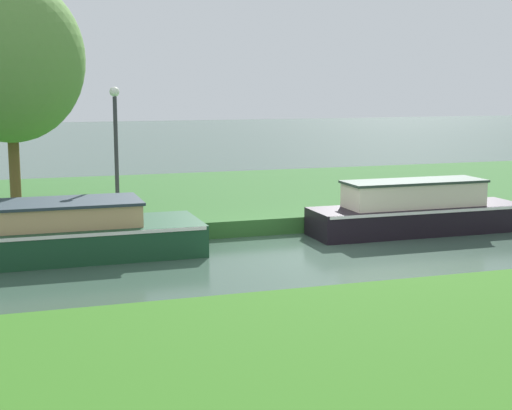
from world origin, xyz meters
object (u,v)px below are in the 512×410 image
Objects in this scene: black_barge at (416,211)px; willow_tree_left at (9,59)px; lamp_post at (116,136)px; forest_narrowboat at (65,233)px.

black_barge is 0.90× the size of willow_tree_left.
forest_narrowboat is at bearing -120.55° from lamp_post.
lamp_post is (2.38, -2.19, -1.88)m from willow_tree_left.
forest_narrowboat is at bearing 180.00° from black_barge.
willow_tree_left is at bearing 137.36° from lamp_post.
forest_narrowboat is 1.77× the size of lamp_post.
black_barge is at bearing 0.00° from forest_narrowboat.
lamp_post reaches higher than black_barge.
lamp_post is at bearing 59.45° from forest_narrowboat.
black_barge is 8.39m from forest_narrowboat.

